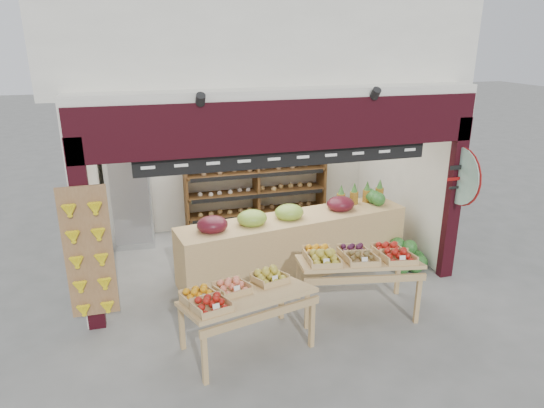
{
  "coord_description": "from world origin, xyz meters",
  "views": [
    {
      "loc": [
        -2.03,
        -7.25,
        3.79
      ],
      "look_at": [
        -0.0,
        -0.2,
        1.24
      ],
      "focal_mm": 32.0,
      "sensor_mm": 36.0,
      "label": 1
    }
  ],
  "objects_px": {
    "cardboard_stack": "(208,257)",
    "mid_counter": "(294,242)",
    "display_table_left": "(236,295)",
    "watermelon_pile": "(407,258)",
    "refrigerator": "(130,193)",
    "back_shelving": "(256,173)",
    "display_table_right": "(357,258)"
  },
  "relations": [
    {
      "from": "back_shelving",
      "to": "display_table_right",
      "type": "relative_size",
      "value": 1.62
    },
    {
      "from": "display_table_left",
      "to": "watermelon_pile",
      "type": "height_order",
      "value": "display_table_left"
    },
    {
      "from": "refrigerator",
      "to": "mid_counter",
      "type": "bearing_deg",
      "value": -34.44
    },
    {
      "from": "cardboard_stack",
      "to": "mid_counter",
      "type": "height_order",
      "value": "mid_counter"
    },
    {
      "from": "refrigerator",
      "to": "display_table_left",
      "type": "bearing_deg",
      "value": -68.97
    },
    {
      "from": "mid_counter",
      "to": "cardboard_stack",
      "type": "bearing_deg",
      "value": 160.15
    },
    {
      "from": "cardboard_stack",
      "to": "display_table_left",
      "type": "height_order",
      "value": "display_table_left"
    },
    {
      "from": "refrigerator",
      "to": "watermelon_pile",
      "type": "bearing_deg",
      "value": -24.73
    },
    {
      "from": "back_shelving",
      "to": "mid_counter",
      "type": "bearing_deg",
      "value": -87.57
    },
    {
      "from": "back_shelving",
      "to": "cardboard_stack",
      "type": "relative_size",
      "value": 2.99
    },
    {
      "from": "back_shelving",
      "to": "mid_counter",
      "type": "relative_size",
      "value": 0.73
    },
    {
      "from": "mid_counter",
      "to": "display_table_right",
      "type": "relative_size",
      "value": 2.22
    },
    {
      "from": "cardboard_stack",
      "to": "mid_counter",
      "type": "relative_size",
      "value": 0.24
    },
    {
      "from": "display_table_left",
      "to": "mid_counter",
      "type": "bearing_deg",
      "value": 53.48
    },
    {
      "from": "refrigerator",
      "to": "mid_counter",
      "type": "xyz_separation_m",
      "value": [
        2.58,
        -2.02,
        -0.47
      ]
    },
    {
      "from": "display_table_right",
      "to": "display_table_left",
      "type": "bearing_deg",
      "value": -166.92
    },
    {
      "from": "display_table_left",
      "to": "watermelon_pile",
      "type": "bearing_deg",
      "value": 23.5
    },
    {
      "from": "display_table_right",
      "to": "watermelon_pile",
      "type": "height_order",
      "value": "display_table_right"
    },
    {
      "from": "back_shelving",
      "to": "display_table_left",
      "type": "bearing_deg",
      "value": -107.61
    },
    {
      "from": "mid_counter",
      "to": "watermelon_pile",
      "type": "xyz_separation_m",
      "value": [
        1.93,
        -0.41,
        -0.36
      ]
    },
    {
      "from": "back_shelving",
      "to": "display_table_left",
      "type": "height_order",
      "value": "back_shelving"
    },
    {
      "from": "mid_counter",
      "to": "display_table_left",
      "type": "xyz_separation_m",
      "value": [
        -1.37,
        -1.85,
        0.23
      ]
    },
    {
      "from": "refrigerator",
      "to": "mid_counter",
      "type": "distance_m",
      "value": 3.31
    },
    {
      "from": "back_shelving",
      "to": "watermelon_pile",
      "type": "relative_size",
      "value": 4.19
    },
    {
      "from": "back_shelving",
      "to": "display_table_left",
      "type": "distance_m",
      "value": 4.23
    },
    {
      "from": "refrigerator",
      "to": "display_table_left",
      "type": "relative_size",
      "value": 1.16
    },
    {
      "from": "back_shelving",
      "to": "cardboard_stack",
      "type": "xyz_separation_m",
      "value": [
        -1.28,
        -1.68,
        -0.94
      ]
    },
    {
      "from": "mid_counter",
      "to": "watermelon_pile",
      "type": "height_order",
      "value": "mid_counter"
    },
    {
      "from": "back_shelving",
      "to": "cardboard_stack",
      "type": "distance_m",
      "value": 2.31
    },
    {
      "from": "back_shelving",
      "to": "watermelon_pile",
      "type": "bearing_deg",
      "value": -52.0
    },
    {
      "from": "display_table_right",
      "to": "mid_counter",
      "type": "bearing_deg",
      "value": 108.21
    },
    {
      "from": "refrigerator",
      "to": "watermelon_pile",
      "type": "xyz_separation_m",
      "value": [
        4.5,
        -2.43,
        -0.83
      ]
    }
  ]
}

